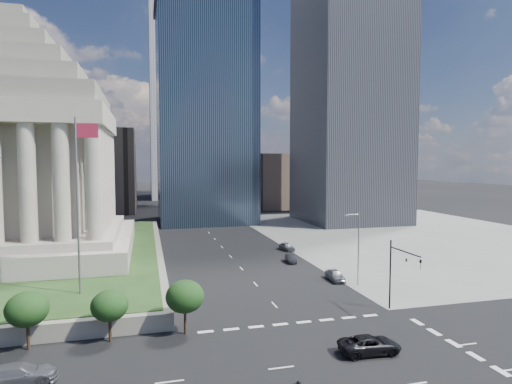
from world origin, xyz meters
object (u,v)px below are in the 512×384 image
object	(u,v)px
parked_sedan_mid	(291,259)
parked_sedan_near	(335,275)
traffic_signal_ne	(399,267)
street_lamp_north	(357,244)
flagpole	(79,196)
parked_sedan_far	(287,247)
war_memorial	(18,134)
pickup_truck	(370,345)
suv_grey	(19,375)

from	to	relation	value
parked_sedan_mid	parked_sedan_near	bearing A→B (deg)	-70.27
traffic_signal_ne	parked_sedan_near	xyz separation A→B (m)	(-1.00, 14.24, -4.48)
traffic_signal_ne	street_lamp_north	world-z (taller)	street_lamp_north
flagpole	parked_sedan_far	world-z (taller)	flagpole
traffic_signal_ne	parked_sedan_near	world-z (taller)	traffic_signal_ne
war_memorial	parked_sedan_near	bearing A→B (deg)	-23.80
flagpole	street_lamp_north	bearing A→B (deg)	1.63
flagpole	street_lamp_north	xyz separation A→B (m)	(35.16, 1.00, -7.45)
traffic_signal_ne	pickup_truck	distance (m)	12.27
suv_grey	parked_sedan_mid	xyz separation A→B (m)	(33.08, 32.63, -0.17)
parked_sedan_near	flagpole	bearing A→B (deg)	-169.19
war_memorial	flagpole	distance (m)	28.16
suv_grey	parked_sedan_mid	distance (m)	46.47
pickup_truck	war_memorial	bearing A→B (deg)	45.30
suv_grey	parked_sedan_mid	bearing A→B (deg)	-53.04
war_memorial	parked_sedan_mid	bearing A→B (deg)	-10.48
parked_sedan_near	parked_sedan_far	world-z (taller)	parked_sedan_near
flagpole	suv_grey	bearing A→B (deg)	-97.75
flagpole	parked_sedan_far	bearing A→B (deg)	37.56
pickup_truck	flagpole	bearing A→B (deg)	58.11
traffic_signal_ne	parked_sedan_mid	size ratio (longest dim) A/B	2.08
flagpole	parked_sedan_mid	xyz separation A→B (m)	(30.83, 16.05, -12.48)
parked_sedan_mid	parked_sedan_far	size ratio (longest dim) A/B	0.89
suv_grey	parked_sedan_near	world-z (taller)	suv_grey
war_memorial	pickup_truck	size ratio (longest dim) A/B	7.05
pickup_truck	traffic_signal_ne	bearing A→B (deg)	-42.01
street_lamp_north	parked_sedan_mid	size ratio (longest dim) A/B	2.60
street_lamp_north	parked_sedan_near	distance (m)	5.99
suv_grey	street_lamp_north	bearing A→B (deg)	-72.48
street_lamp_north	parked_sedan_mid	world-z (taller)	street_lamp_north
war_memorial	parked_sedan_near	world-z (taller)	war_memorial
traffic_signal_ne	suv_grey	size ratio (longest dim) A/B	1.45
street_lamp_north	parked_sedan_mid	xyz separation A→B (m)	(-4.33, 15.05, -5.03)
traffic_signal_ne	pickup_truck	world-z (taller)	traffic_signal_ne
street_lamp_north	suv_grey	size ratio (longest dim) A/B	1.81
street_lamp_north	suv_grey	world-z (taller)	street_lamp_north
flagpole	parked_sedan_mid	bearing A→B (deg)	27.50
parked_sedan_near	pickup_truck	bearing A→B (deg)	-103.57
parked_sedan_near	parked_sedan_mid	size ratio (longest dim) A/B	1.18
war_memorial	parked_sedan_far	bearing A→B (deg)	2.05
traffic_signal_ne	pickup_truck	bearing A→B (deg)	-135.12
pickup_truck	parked_sedan_far	xyz separation A→B (m)	(7.09, 43.99, -0.03)
war_memorial	suv_grey	size ratio (longest dim) A/B	7.06
pickup_truck	parked_sedan_near	distance (m)	23.40
street_lamp_north	pickup_truck	bearing A→B (deg)	-114.73
pickup_truck	parked_sedan_near	size ratio (longest dim) A/B	1.22
parked_sedan_near	traffic_signal_ne	bearing A→B (deg)	-81.91
war_memorial	flagpole	size ratio (longest dim) A/B	1.95
flagpole	street_lamp_north	world-z (taller)	flagpole
parked_sedan_mid	parked_sedan_far	world-z (taller)	parked_sedan_far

